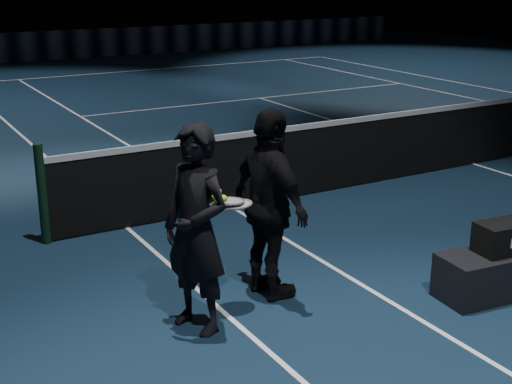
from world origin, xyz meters
TOP-DOWN VIEW (x-y plane):
  - floor at (0.00, 0.00)m, footprint 36.00×36.00m
  - court_lines at (0.00, 0.00)m, footprint 10.98×23.78m
  - net_post_left at (-6.40, 0.00)m, footprint 0.10×0.10m
  - net_mesh at (0.00, 0.00)m, footprint 12.80×0.02m
  - net_tape at (0.00, 0.00)m, footprint 12.80×0.03m
  - sponsor_backdrop at (0.00, 15.50)m, footprint 22.00×0.15m
  - player_bench at (-3.04, -3.31)m, footprint 1.41×0.59m
  - racket_bag at (-3.04, -3.31)m, footprint 0.71×0.36m
  - player_a at (-5.78, -2.52)m, footprint 0.61×0.73m
  - player_b at (-4.96, -2.29)m, footprint 0.49×1.03m
  - racket_lower at (-5.35, -2.40)m, footprint 0.71×0.39m
  - racket_upper at (-5.41, -2.37)m, footprint 0.71×0.43m
  - tennis_balls at (-5.54, -2.44)m, footprint 0.12×0.10m

SIDE VIEW (x-z plane):
  - floor at x=0.00m, z-range 0.00..0.00m
  - court_lines at x=0.00m, z-range 0.00..0.01m
  - player_bench at x=-3.04m, z-range 0.00..0.41m
  - net_mesh at x=0.00m, z-range 0.02..0.88m
  - sponsor_backdrop at x=0.00m, z-range 0.00..0.90m
  - racket_bag at x=-3.04m, z-range 0.41..0.69m
  - net_post_left at x=-6.40m, z-range 0.00..1.10m
  - player_a at x=-5.78m, z-range 0.00..1.72m
  - player_b at x=-4.96m, z-range 0.00..1.72m
  - net_tape at x=0.00m, z-range 0.88..0.95m
  - racket_lower at x=-5.35m, z-range 0.95..0.98m
  - racket_upper at x=-5.41m, z-range 0.95..1.05m
  - tennis_balls at x=-5.54m, z-range 1.02..1.14m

